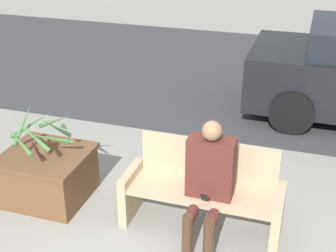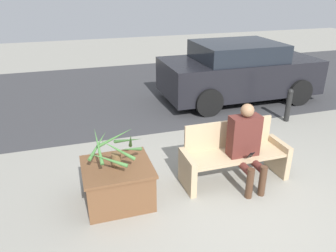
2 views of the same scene
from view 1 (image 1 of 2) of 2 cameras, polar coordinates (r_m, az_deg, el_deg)
name	(u,v)px [view 1 (image 1 of 2)]	position (r m, az deg, el deg)	size (l,w,h in m)	color
road_surface	(253,73)	(9.46, 10.31, 6.32)	(20.00, 6.00, 0.01)	#38383A
bench	(203,191)	(4.86, 4.32, -7.86)	(1.63, 0.56, 0.89)	tan
person_seated	(209,178)	(4.55, 4.98, -6.28)	(0.46, 0.60, 1.27)	#51231E
planter_box	(48,174)	(5.49, -14.46, -5.69)	(0.93, 0.86, 0.57)	brown
potted_plant	(42,133)	(5.23, -15.10, -0.83)	(0.76, 0.76, 0.55)	brown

